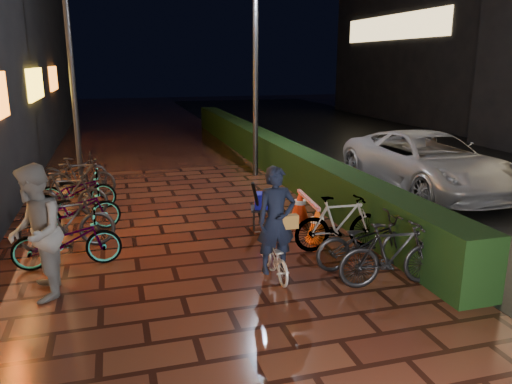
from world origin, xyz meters
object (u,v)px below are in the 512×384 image
object	(u,v)px
traffic_barrier	(308,214)
bystander_person	(36,233)
van	(427,162)
cart_assembly	(264,203)
cyclist	(275,237)

from	to	relation	value
traffic_barrier	bystander_person	bearing A→B (deg)	-160.28
van	bystander_person	bearing A→B (deg)	-157.52
traffic_barrier	cart_assembly	bearing A→B (deg)	154.69
bystander_person	traffic_barrier	world-z (taller)	bystander_person
van	cart_assembly	xyz separation A→B (m)	(-4.93, -1.78, -0.22)
traffic_barrier	van	bearing A→B (deg)	27.50
van	cart_assembly	distance (m)	5.24
cart_assembly	traffic_barrier	bearing A→B (deg)	-25.31
bystander_person	cart_assembly	xyz separation A→B (m)	(3.91, 2.06, -0.44)
traffic_barrier	cyclist	bearing A→B (deg)	-124.01
van	cart_assembly	size ratio (longest dim) A/B	5.22
bystander_person	cyclist	xyz separation A→B (m)	(3.39, -0.26, -0.31)
van	traffic_barrier	world-z (taller)	van
cyclist	traffic_barrier	distance (m)	2.37
traffic_barrier	cart_assembly	world-z (taller)	cart_assembly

